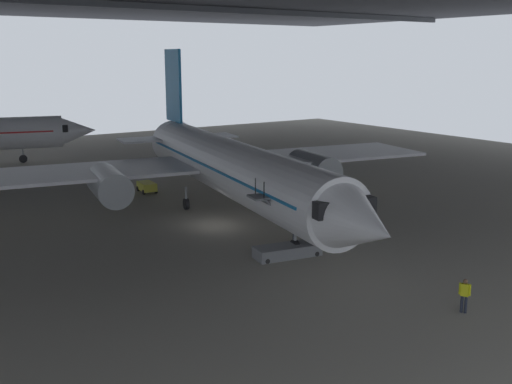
{
  "coord_description": "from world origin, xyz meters",
  "views": [
    {
      "loc": [
        -21.52,
        -36.28,
        11.83
      ],
      "look_at": [
        1.3,
        -2.62,
        2.71
      ],
      "focal_mm": 42.51,
      "sensor_mm": 36.0,
      "label": 1
    }
  ],
  "objects_px": {
    "crew_worker_near_nose": "(465,294)",
    "crew_worker_by_stairs": "(295,227)",
    "airplane_main": "(228,167)",
    "boarding_stairs": "(286,245)",
    "baggage_tug": "(147,186)"
  },
  "relations": [
    {
      "from": "airplane_main",
      "to": "crew_worker_near_nose",
      "type": "distance_m",
      "value": 22.32
    },
    {
      "from": "boarding_stairs",
      "to": "crew_worker_near_nose",
      "type": "bearing_deg",
      "value": -80.04
    },
    {
      "from": "boarding_stairs",
      "to": "crew_worker_near_nose",
      "type": "distance_m",
      "value": 11.45
    },
    {
      "from": "airplane_main",
      "to": "crew_worker_near_nose",
      "type": "bearing_deg",
      "value": -91.65
    },
    {
      "from": "airplane_main",
      "to": "crew_worker_near_nose",
      "type": "xyz_separation_m",
      "value": [
        -0.64,
        -22.15,
        -2.69
      ]
    },
    {
      "from": "crew_worker_near_nose",
      "to": "crew_worker_by_stairs",
      "type": "bearing_deg",
      "value": 87.96
    },
    {
      "from": "boarding_stairs",
      "to": "crew_worker_by_stairs",
      "type": "xyz_separation_m",
      "value": [
        2.47,
        2.37,
        0.13
      ]
    },
    {
      "from": "airplane_main",
      "to": "boarding_stairs",
      "type": "bearing_deg",
      "value": -103.53
    },
    {
      "from": "crew_worker_by_stairs",
      "to": "baggage_tug",
      "type": "height_order",
      "value": "crew_worker_by_stairs"
    },
    {
      "from": "boarding_stairs",
      "to": "baggage_tug",
      "type": "height_order",
      "value": "boarding_stairs"
    },
    {
      "from": "crew_worker_by_stairs",
      "to": "baggage_tug",
      "type": "distance_m",
      "value": 18.96
    },
    {
      "from": "crew_worker_by_stairs",
      "to": "baggage_tug",
      "type": "bearing_deg",
      "value": 96.19
    },
    {
      "from": "crew_worker_near_nose",
      "to": "crew_worker_by_stairs",
      "type": "height_order",
      "value": "crew_worker_near_nose"
    },
    {
      "from": "boarding_stairs",
      "to": "crew_worker_by_stairs",
      "type": "relative_size",
      "value": 3.13
    },
    {
      "from": "airplane_main",
      "to": "crew_worker_by_stairs",
      "type": "distance_m",
      "value": 8.95
    }
  ]
}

